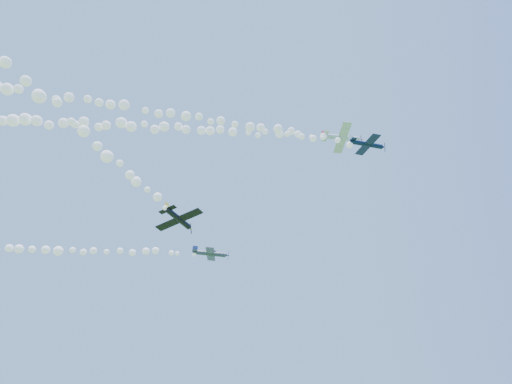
% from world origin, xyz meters
% --- Properties ---
extents(plane_white, '(7.50, 7.94, 2.61)m').
position_xyz_m(plane_white, '(24.12, -6.01, 55.69)').
color(plane_white, silver).
extents(smoke_trail_white, '(70.02, 22.95, 3.14)m').
position_xyz_m(smoke_trail_white, '(-12.98, -17.15, 55.40)').
color(smoke_trail_white, white).
extents(plane_navy, '(6.14, 6.43, 2.03)m').
position_xyz_m(plane_navy, '(27.42, -12.37, 47.73)').
color(plane_navy, '#0C1838').
extents(smoke_trail_navy, '(60.20, 28.56, 2.53)m').
position_xyz_m(smoke_trail_navy, '(-4.29, -26.75, 47.53)').
color(smoke_trail_navy, white).
extents(plane_grey, '(7.38, 7.82, 2.77)m').
position_xyz_m(plane_grey, '(-3.58, 6.24, 41.38)').
color(plane_grey, '#393E53').
extents(smoke_trail_grey, '(61.07, 19.25, 3.31)m').
position_xyz_m(smoke_trail_grey, '(-36.19, -3.00, 40.99)').
color(smoke_trail_grey, white).
extents(plane_black, '(7.04, 6.72, 1.90)m').
position_xyz_m(plane_black, '(-0.40, -17.87, 34.02)').
color(plane_black, black).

